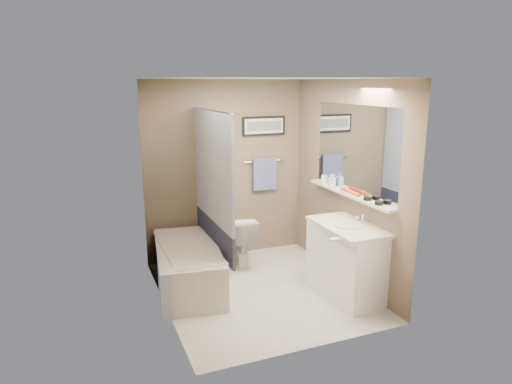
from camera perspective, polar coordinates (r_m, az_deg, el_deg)
name	(u,v)px	position (r m, az deg, el deg)	size (l,w,h in m)	color
ground	(261,291)	(5.42, 0.61, -12.24)	(2.50, 2.50, 0.00)	beige
ceiling	(261,80)	(4.88, 0.68, 13.78)	(2.20, 2.50, 0.04)	white
wall_back	(226,171)	(6.14, -3.77, 2.67)	(2.20, 0.04, 2.40)	brown
wall_front	(316,222)	(3.95, 7.52, -3.69)	(2.20, 0.04, 2.40)	brown
wall_left	(163,200)	(4.72, -11.56, -0.97)	(0.04, 2.50, 2.40)	brown
wall_right	(345,183)	(5.51, 11.07, 1.16)	(0.04, 2.50, 2.40)	brown
tile_surround	(154,207)	(5.25, -12.60, -1.81)	(0.02, 1.55, 2.00)	#C3AF93
curtain_rod	(211,111)	(5.23, -5.60, 10.09)	(0.02, 0.02, 1.55)	silver
curtain_upper	(213,167)	(5.31, -5.44, 3.07)	(0.03, 1.45, 1.28)	silver
curtain_lower	(214,235)	(5.51, -5.24, -5.33)	(0.03, 1.45, 0.36)	#252B46
mirror	(355,149)	(5.32, 12.24, 5.25)	(0.02, 1.60, 1.00)	silver
shelf	(348,194)	(5.39, 11.48, -0.24)	(0.12, 1.60, 0.03)	silver
towel_bar	(264,161)	(6.30, 1.02, 3.90)	(0.02, 0.02, 0.60)	silver
towel	(265,174)	(6.32, 1.09, 2.26)	(0.34, 0.05, 0.44)	#8A96C8
art_frame	(264,126)	(6.25, 0.98, 8.26)	(0.62, 0.03, 0.26)	black
art_mat	(264,126)	(6.24, 1.03, 8.25)	(0.56, 0.00, 0.20)	white
art_image	(264,126)	(6.24, 1.04, 8.24)	(0.50, 0.00, 0.13)	#595959
door	(369,236)	(4.29, 13.96, -5.39)	(0.80, 0.02, 2.00)	silver
door_handle	(335,239)	(4.15, 9.82, -5.81)	(0.02, 0.02, 0.10)	silver
bathtub	(188,267)	(5.49, -8.50, -9.22)	(0.70, 1.50, 0.50)	silver
tub_rim	(187,247)	(5.40, -8.60, -6.77)	(0.56, 1.36, 0.02)	beige
toilet	(238,240)	(6.04, -2.25, -5.99)	(0.38, 0.66, 0.68)	white
vanity	(347,262)	(5.26, 11.29, -8.62)	(0.50, 0.90, 0.80)	white
countertop	(348,227)	(5.11, 11.42, -4.28)	(0.54, 0.96, 0.04)	silver
sink_basin	(347,224)	(5.09, 11.34, -3.99)	(0.34, 0.34, 0.01)	silver
faucet_spout	(363,219)	(5.19, 13.21, -3.27)	(0.02, 0.02, 0.10)	white
faucet_knob	(358,218)	(5.27, 12.58, -3.19)	(0.05, 0.05, 0.05)	white
candle_bowl_near	(379,203)	(4.93, 15.10, -1.32)	(0.09, 0.09, 0.04)	black
candle_bowl_far	(367,198)	(5.09, 13.76, -0.79)	(0.09, 0.09, 0.04)	black
hair_brush_front	(354,193)	(5.29, 12.15, -0.12)	(0.04, 0.04, 0.22)	#D7521E
hair_brush_back	(347,190)	(5.41, 11.30, 0.22)	(0.04, 0.04, 0.22)	#C13D1B
pink_comb	(340,189)	(5.53, 10.44, 0.38)	(0.03, 0.16, 0.01)	#F596C2
glass_jar	(324,179)	(5.83, 8.53, 1.59)	(0.08, 0.08, 0.10)	silver
soap_bottle	(332,180)	(5.67, 9.47, 1.53)	(0.07, 0.07, 0.16)	#999999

